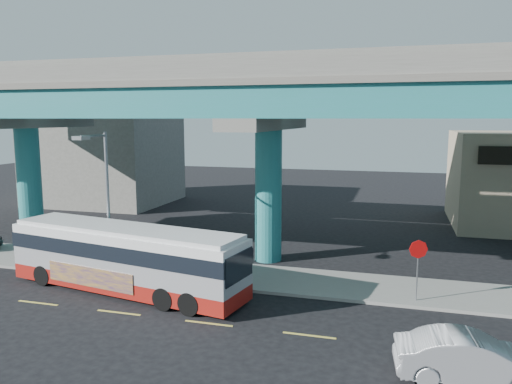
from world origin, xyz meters
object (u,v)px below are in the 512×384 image
(sedan, at_px, (471,358))
(street_lamp, at_px, (101,183))
(transit_bus, at_px, (126,256))
(stop_sign, at_px, (418,257))

(sedan, xyz_separation_m, street_lamp, (-16.36, 5.60, 4.13))
(street_lamp, bearing_deg, transit_bus, -33.39)
(transit_bus, bearing_deg, sedan, -6.20)
(sedan, bearing_deg, stop_sign, 6.37)
(transit_bus, height_order, sedan, transit_bus)
(sedan, height_order, street_lamp, street_lamp)
(transit_bus, relative_size, sedan, 2.62)
(sedan, height_order, stop_sign, stop_sign)
(transit_bus, relative_size, stop_sign, 4.54)
(transit_bus, relative_size, street_lamp, 1.70)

